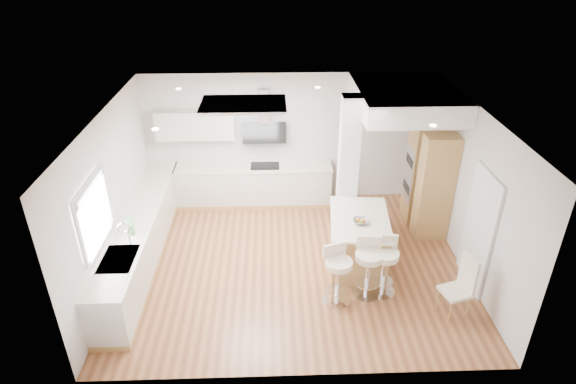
{
  "coord_description": "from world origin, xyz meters",
  "views": [
    {
      "loc": [
        -0.34,
        -7.01,
        5.26
      ],
      "look_at": [
        -0.08,
        0.4,
        1.24
      ],
      "focal_mm": 30.0,
      "sensor_mm": 36.0,
      "label": 1
    }
  ],
  "objects_px": {
    "peninsula": "(358,240)",
    "bar_stool_b": "(368,265)",
    "bar_stool_a": "(338,272)",
    "dining_chair": "(461,284)",
    "bar_stool_c": "(384,263)"
  },
  "relations": [
    {
      "from": "peninsula",
      "to": "bar_stool_a",
      "type": "distance_m",
      "value": 1.14
    },
    {
      "from": "peninsula",
      "to": "bar_stool_b",
      "type": "xyz_separation_m",
      "value": [
        0.01,
        -0.88,
        0.12
      ]
    },
    {
      "from": "bar_stool_a",
      "to": "dining_chair",
      "type": "xyz_separation_m",
      "value": [
        1.85,
        -0.34,
        -0.01
      ]
    },
    {
      "from": "peninsula",
      "to": "bar_stool_c",
      "type": "bearing_deg",
      "value": -66.0
    },
    {
      "from": "bar_stool_a",
      "to": "bar_stool_b",
      "type": "xyz_separation_m",
      "value": [
        0.51,
        0.14,
        0.02
      ]
    },
    {
      "from": "peninsula",
      "to": "bar_stool_a",
      "type": "relative_size",
      "value": 1.59
    },
    {
      "from": "bar_stool_b",
      "to": "dining_chair",
      "type": "bearing_deg",
      "value": -15.01
    },
    {
      "from": "bar_stool_b",
      "to": "bar_stool_c",
      "type": "height_order",
      "value": "bar_stool_b"
    },
    {
      "from": "bar_stool_a",
      "to": "bar_stool_b",
      "type": "height_order",
      "value": "bar_stool_b"
    },
    {
      "from": "bar_stool_a",
      "to": "bar_stool_c",
      "type": "height_order",
      "value": "bar_stool_c"
    },
    {
      "from": "bar_stool_c",
      "to": "dining_chair",
      "type": "distance_m",
      "value": 1.2
    },
    {
      "from": "peninsula",
      "to": "dining_chair",
      "type": "xyz_separation_m",
      "value": [
        1.35,
        -1.35,
        0.09
      ]
    },
    {
      "from": "bar_stool_a",
      "to": "bar_stool_b",
      "type": "bearing_deg",
      "value": -5.15
    },
    {
      "from": "bar_stool_b",
      "to": "dining_chair",
      "type": "xyz_separation_m",
      "value": [
        1.34,
        -0.48,
        -0.03
      ]
    },
    {
      "from": "dining_chair",
      "to": "bar_stool_a",
      "type": "bearing_deg",
      "value": 152.66
    }
  ]
}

